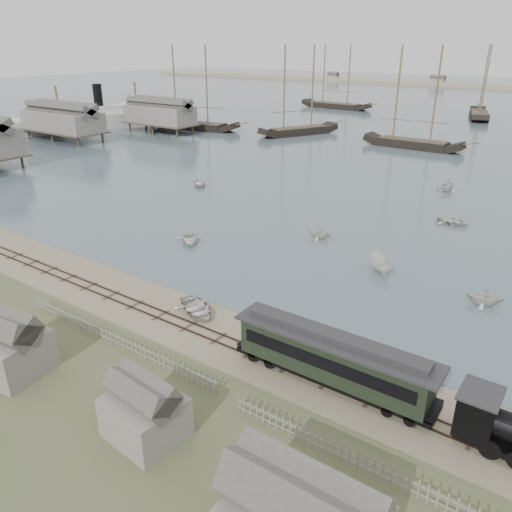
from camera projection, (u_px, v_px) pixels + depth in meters
The scene contains 22 objects.
ground at pixel (245, 331), 38.05m from camera, with size 600.00×600.00×0.00m, color gray.
rail_track at pixel (229, 343), 36.53m from camera, with size 120.00×1.80×0.16m.
picket_fence_west at pixel (116, 346), 36.21m from camera, with size 19.00×0.10×1.20m, color slate, non-canonical shape.
picket_fence_east at pixel (354, 468), 25.80m from camera, with size 15.00×0.10×1.20m, color slate, non-canonical shape.
shed_left at pixel (11, 370), 33.55m from camera, with size 5.00×4.00×4.10m, color slate, non-canonical shape.
shed_mid at pixel (147, 435), 27.96m from camera, with size 4.00×3.50×3.60m, color slate, non-canonical shape.
western_wharf at pixel (69, 125), 106.67m from camera, with size 36.00×56.00×8.00m, color slate, non-canonical shape.
passenger_coach at pixel (332, 357), 31.34m from camera, with size 13.48×2.60×3.27m.
beached_dinghy at pixel (197, 309), 40.33m from camera, with size 4.33×3.09×0.90m, color silver.
steamship at pixel (99, 106), 126.98m from camera, with size 49.00×8.17×10.72m, color silver, non-canonical shape.
rowboat_0 at pixel (190, 240), 54.50m from camera, with size 3.55×2.53×0.73m, color silver.
rowboat_1 at pixel (319, 232), 55.65m from camera, with size 2.69×2.32×1.42m, color silver.
rowboat_2 at pixel (379, 264), 47.58m from camera, with size 3.81×1.43×1.47m, color silver.
rowboat_3 at pixel (453, 221), 60.06m from camera, with size 3.79×2.71×0.79m, color silver.
rowboat_4 at pixel (485, 296), 41.51m from camera, with size 2.96×2.56×1.56m, color silver.
rowboat_6 at pixel (200, 183), 76.48m from camera, with size 3.52×2.52×0.73m, color silver.
rowboat_7 at pixel (447, 185), 73.39m from camera, with size 3.46×2.99×1.82m, color silver.
schooner_0 at pixel (192, 88), 122.56m from camera, with size 24.18×5.58×20.00m, color black, non-canonical shape.
schooner_1 at pixel (300, 91), 115.10m from camera, with size 20.55×4.74×20.00m, color black, non-canonical shape.
schooner_2 at pixel (418, 98), 100.03m from camera, with size 20.58×4.75×20.00m, color black, non-canonical shape.
schooner_6 at pixel (337, 77), 162.71m from camera, with size 24.44×5.64×20.00m, color black, non-canonical shape.
schooner_7 at pixel (485, 82), 141.06m from camera, with size 22.72×5.24×20.00m, color black, non-canonical shape.
Camera 1 is at (19.48, -26.29, 20.27)m, focal length 35.00 mm.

